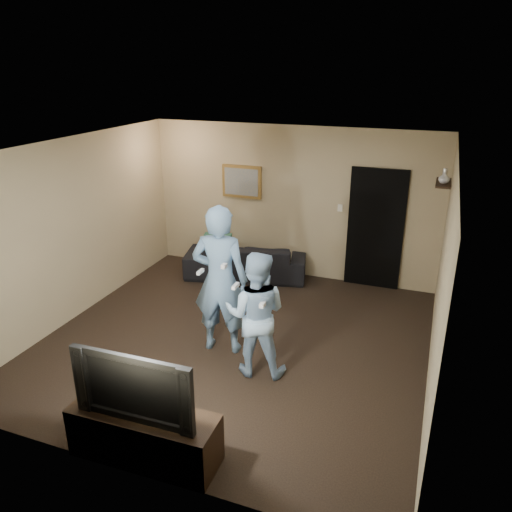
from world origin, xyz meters
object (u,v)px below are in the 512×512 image
at_px(tv_console, 145,435).
at_px(television, 139,382).
at_px(sofa, 246,260).
at_px(wii_player_left, 220,280).
at_px(wii_player_right, 256,314).

height_order(tv_console, television, television).
relative_size(sofa, wii_player_left, 1.06).
bearing_deg(wii_player_right, tv_console, -105.69).
distance_m(sofa, tv_console, 4.44).
relative_size(tv_console, wii_player_right, 0.92).
xyz_separation_m(tv_console, wii_player_left, (-0.13, 2.05, 0.73)).
height_order(sofa, wii_player_left, wii_player_left).
height_order(wii_player_left, wii_player_right, wii_player_left).
bearing_deg(sofa, tv_console, 85.76).
xyz_separation_m(sofa, television, (0.71, -4.38, 0.55)).
xyz_separation_m(television, wii_player_left, (-0.13, 2.05, 0.13)).
bearing_deg(wii_player_right, television, -105.69).
relative_size(sofa, television, 1.75).
bearing_deg(wii_player_left, wii_player_right, -28.66).
xyz_separation_m(sofa, wii_player_left, (0.58, -2.34, 0.68)).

